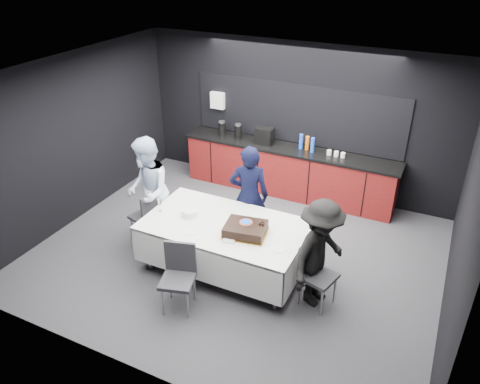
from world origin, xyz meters
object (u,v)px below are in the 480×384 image
(chair_left, at_px, (149,214))
(person_left, at_px, (148,191))
(person_right, at_px, (320,254))
(champagne_flute, at_px, (160,202))
(party_table, at_px, (225,232))
(plate_stack, at_px, (190,212))
(cake_assembly, at_px, (245,229))
(chair_right, at_px, (314,269))
(person_center, at_px, (249,196))
(chair_near, at_px, (179,272))

(chair_left, relative_size, person_left, 0.53)
(person_right, bearing_deg, champagne_flute, 106.30)
(party_table, height_order, chair_left, chair_left)
(party_table, distance_m, plate_stack, 0.60)
(party_table, height_order, cake_assembly, cake_assembly)
(chair_right, bearing_deg, person_right, 31.19)
(chair_right, distance_m, person_left, 2.87)
(cake_assembly, relative_size, chair_right, 0.72)
(party_table, relative_size, person_right, 1.50)
(cake_assembly, height_order, champagne_flute, champagne_flute)
(champagne_flute, height_order, chair_right, champagne_flute)
(person_center, height_order, person_left, person_left)
(chair_near, height_order, person_left, person_left)
(champagne_flute, distance_m, person_center, 1.37)
(cake_assembly, height_order, chair_left, cake_assembly)
(champagne_flute, distance_m, chair_left, 0.58)
(cake_assembly, bearing_deg, chair_near, -123.47)
(champagne_flute, xyz_separation_m, person_left, (-0.42, 0.29, -0.07))
(person_center, bearing_deg, plate_stack, 33.02)
(person_right, bearing_deg, person_center, 74.27)
(person_left, bearing_deg, cake_assembly, 45.34)
(party_table, relative_size, champagne_flute, 10.36)
(chair_left, xyz_separation_m, chair_near, (1.20, -1.02, 0.00))
(chair_left, height_order, chair_right, same)
(party_table, relative_size, person_center, 1.38)
(plate_stack, height_order, person_left, person_left)
(chair_left, distance_m, chair_near, 1.58)
(chair_right, bearing_deg, cake_assembly, 178.40)
(party_table, bearing_deg, champagne_flute, -174.47)
(plate_stack, relative_size, person_left, 0.14)
(chair_near, bearing_deg, champagne_flute, 134.73)
(chair_near, bearing_deg, person_right, 27.68)
(chair_left, distance_m, person_left, 0.36)
(chair_left, relative_size, chair_near, 1.00)
(chair_near, xyz_separation_m, person_right, (1.62, 0.85, 0.24))
(cake_assembly, xyz_separation_m, person_right, (1.06, 0.00, -0.08))
(person_center, height_order, person_right, person_center)
(plate_stack, xyz_separation_m, champagne_flute, (-0.46, -0.09, 0.11))
(plate_stack, distance_m, chair_right, 1.97)
(chair_left, distance_m, person_right, 2.84)
(chair_left, bearing_deg, champagne_flute, -26.22)
(chair_right, height_order, person_center, person_center)
(cake_assembly, relative_size, person_right, 0.43)
(party_table, relative_size, chair_near, 2.51)
(champagne_flute, height_order, person_center, person_center)
(person_center, xyz_separation_m, person_left, (-1.47, -0.60, 0.03))
(party_table, height_order, person_left, person_left)
(cake_assembly, distance_m, person_left, 1.84)
(cake_assembly, distance_m, person_right, 1.06)
(chair_left, bearing_deg, plate_stack, -6.37)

